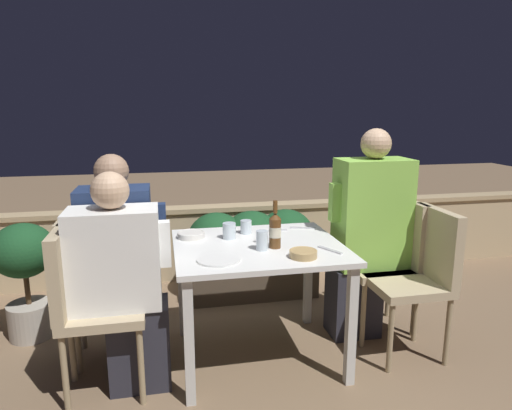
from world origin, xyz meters
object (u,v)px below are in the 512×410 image
person_white_polo (124,284)px  chair_right_far (393,252)px  chair_right_near (421,267)px  potted_plant (25,268)px  person_green_blouse (366,235)px  chair_left_near (84,294)px  person_navy_jumper (124,260)px  beer_bottle (275,230)px  chair_left_far (89,275)px

person_white_polo → chair_right_far: size_ratio=1.31×
chair_right_near → potted_plant: chair_right_near is taller
chair_right_far → potted_plant: size_ratio=1.17×
person_green_blouse → potted_plant: (-2.17, 0.39, -0.21)m
chair_right_far → potted_plant: chair_right_far is taller
potted_plant → chair_right_far: bearing=-9.3°
chair_left_near → person_white_polo: size_ratio=0.76×
person_white_polo → person_navy_jumper: bearing=93.8°
person_navy_jumper → chair_right_near: size_ratio=1.38×
beer_bottle → potted_plant: bearing=157.3°
chair_right_far → person_green_blouse: (-0.19, 0.00, 0.13)m
chair_left_near → chair_right_far: 1.92m
chair_left_near → person_navy_jumper: person_navy_jumper is taller
potted_plant → person_navy_jumper: bearing=-32.2°
person_green_blouse → chair_left_near: bearing=-169.9°
chair_right_far → chair_left_far: bearing=-179.3°
chair_left_far → chair_right_near: bearing=-8.0°
person_white_polo → person_green_blouse: 1.53m
chair_left_far → person_navy_jumper: person_navy_jumper is taller
chair_right_far → potted_plant: 2.39m
person_green_blouse → person_white_polo: bearing=-168.6°
person_navy_jumper → chair_left_near: bearing=-123.1°
chair_left_near → potted_plant: 0.84m
person_green_blouse → person_navy_jumper: bearing=-179.2°
chair_left_far → potted_plant: 0.62m
chair_right_near → potted_plant: 2.49m
chair_right_far → person_green_blouse: size_ratio=0.66×
person_navy_jumper → beer_bottle: person_navy_jumper is taller
chair_left_near → person_green_blouse: 1.73m
person_navy_jumper → chair_right_far: 1.71m
person_white_polo → beer_bottle: bearing=4.4°
person_white_polo → beer_bottle: (0.83, 0.06, 0.23)m
chair_right_near → beer_bottle: size_ratio=3.32×
person_white_polo → beer_bottle: size_ratio=4.36×
chair_left_far → person_green_blouse: size_ratio=0.66×
chair_left_far → potted_plant: (-0.45, 0.41, -0.07)m
chair_left_near → beer_bottle: bearing=3.5°
chair_left_near → chair_left_far: (-0.02, 0.28, 0.00)m
chair_right_far → beer_bottle: (-0.86, -0.24, 0.27)m
person_navy_jumper → person_green_blouse: 1.52m
chair_left_far → potted_plant: size_ratio=1.17×
chair_left_far → person_navy_jumper: size_ratio=0.73×
person_green_blouse → beer_bottle: person_green_blouse is taller
person_navy_jumper → chair_right_near: person_navy_jumper is taller
person_white_polo → chair_right_far: person_white_polo is taller
chair_right_near → chair_left_near: bearing=-179.8°
chair_left_near → person_white_polo: 0.20m
person_white_polo → chair_right_near: person_white_polo is taller
person_white_polo → chair_left_far: bearing=127.8°
person_green_blouse → beer_bottle: size_ratio=5.02×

